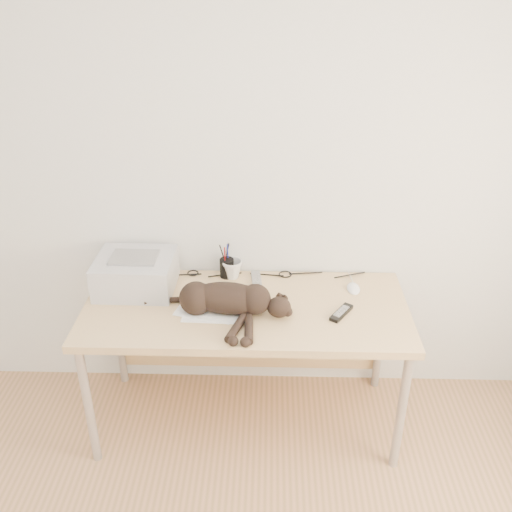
{
  "coord_description": "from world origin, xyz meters",
  "views": [
    {
      "loc": [
        0.11,
        -0.96,
        2.29
      ],
      "look_at": [
        0.05,
        1.34,
        1.05
      ],
      "focal_mm": 40.0,
      "sensor_mm": 36.0,
      "label": 1
    }
  ],
  "objects_px": {
    "printer": "(136,273)",
    "mug": "(232,269)",
    "desk": "(247,319)",
    "pen_cup": "(227,268)",
    "mouse": "(354,286)",
    "cat": "(223,300)"
  },
  "relations": [
    {
      "from": "printer",
      "to": "mug",
      "type": "distance_m",
      "value": 0.5
    },
    {
      "from": "desk",
      "to": "mug",
      "type": "xyz_separation_m",
      "value": [
        -0.08,
        0.19,
        0.18
      ]
    },
    {
      "from": "mug",
      "to": "pen_cup",
      "type": "distance_m",
      "value": 0.03
    },
    {
      "from": "desk",
      "to": "pen_cup",
      "type": "relative_size",
      "value": 8.28
    },
    {
      "from": "mouse",
      "to": "printer",
      "type": "bearing_deg",
      "value": 179.97
    },
    {
      "from": "desk",
      "to": "pen_cup",
      "type": "xyz_separation_m",
      "value": [
        -0.11,
        0.2,
        0.19
      ]
    },
    {
      "from": "desk",
      "to": "pen_cup",
      "type": "height_order",
      "value": "pen_cup"
    },
    {
      "from": "mug",
      "to": "mouse",
      "type": "bearing_deg",
      "value": -9.72
    },
    {
      "from": "printer",
      "to": "mouse",
      "type": "distance_m",
      "value": 1.12
    },
    {
      "from": "mouse",
      "to": "mug",
      "type": "bearing_deg",
      "value": 169.55
    },
    {
      "from": "printer",
      "to": "pen_cup",
      "type": "relative_size",
      "value": 2.05
    },
    {
      "from": "cat",
      "to": "printer",
      "type": "bearing_deg",
      "value": 160.72
    },
    {
      "from": "mug",
      "to": "cat",
      "type": "bearing_deg",
      "value": -93.43
    },
    {
      "from": "printer",
      "to": "pen_cup",
      "type": "height_order",
      "value": "pen_cup"
    },
    {
      "from": "pen_cup",
      "to": "mouse",
      "type": "height_order",
      "value": "pen_cup"
    },
    {
      "from": "cat",
      "to": "mug",
      "type": "height_order",
      "value": "cat"
    },
    {
      "from": "printer",
      "to": "pen_cup",
      "type": "distance_m",
      "value": 0.48
    },
    {
      "from": "printer",
      "to": "mug",
      "type": "height_order",
      "value": "printer"
    },
    {
      "from": "desk",
      "to": "mouse",
      "type": "bearing_deg",
      "value": 8.82
    },
    {
      "from": "desk",
      "to": "cat",
      "type": "xyz_separation_m",
      "value": [
        -0.1,
        -0.15,
        0.21
      ]
    },
    {
      "from": "printer",
      "to": "cat",
      "type": "height_order",
      "value": "printer"
    },
    {
      "from": "cat",
      "to": "mug",
      "type": "distance_m",
      "value": 0.34
    }
  ]
}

